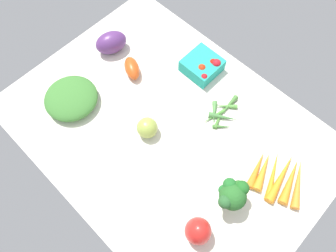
{
  "coord_description": "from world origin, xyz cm",
  "views": [
    {
      "loc": [
        29.6,
        -30.54,
        95.31
      ],
      "look_at": [
        0.0,
        0.0,
        4.0
      ],
      "focal_mm": 33.05,
      "sensor_mm": 36.0,
      "label": 1
    }
  ],
  "objects_px": {
    "okra_pile": "(222,113)",
    "leafy_greens_clump": "(71,98)",
    "broccoli_head": "(233,195)",
    "eggplant": "(111,43)",
    "berry_basket": "(203,66)",
    "carrot_bunch": "(279,177)",
    "heirloom_tomato_green": "(147,128)",
    "bell_pepper_red": "(198,231)",
    "roma_tomato": "(132,68)"
  },
  "relations": [
    {
      "from": "okra_pile",
      "to": "leafy_greens_clump",
      "type": "bearing_deg",
      "value": -141.29
    },
    {
      "from": "okra_pile",
      "to": "broccoli_head",
      "type": "height_order",
      "value": "broccoli_head"
    },
    {
      "from": "okra_pile",
      "to": "eggplant",
      "type": "bearing_deg",
      "value": -171.24
    },
    {
      "from": "berry_basket",
      "to": "carrot_bunch",
      "type": "height_order",
      "value": "berry_basket"
    },
    {
      "from": "carrot_bunch",
      "to": "heirloom_tomato_green",
      "type": "bearing_deg",
      "value": -156.88
    },
    {
      "from": "berry_basket",
      "to": "bell_pepper_red",
      "type": "height_order",
      "value": "bell_pepper_red"
    },
    {
      "from": "roma_tomato",
      "to": "heirloom_tomato_green",
      "type": "distance_m",
      "value": 0.25
    },
    {
      "from": "roma_tomato",
      "to": "bell_pepper_red",
      "type": "xyz_separation_m",
      "value": [
        0.54,
        -0.25,
        0.02
      ]
    },
    {
      "from": "berry_basket",
      "to": "broccoli_head",
      "type": "height_order",
      "value": "broccoli_head"
    },
    {
      "from": "leafy_greens_clump",
      "to": "eggplant",
      "type": "bearing_deg",
      "value": 106.41
    },
    {
      "from": "broccoli_head",
      "to": "leafy_greens_clump",
      "type": "bearing_deg",
      "value": -169.48
    },
    {
      "from": "roma_tomato",
      "to": "broccoli_head",
      "type": "height_order",
      "value": "broccoli_head"
    },
    {
      "from": "berry_basket",
      "to": "heirloom_tomato_green",
      "type": "xyz_separation_m",
      "value": [
        0.03,
        -0.31,
        0.01
      ]
    },
    {
      "from": "eggplant",
      "to": "heirloom_tomato_green",
      "type": "bearing_deg",
      "value": 86.24
    },
    {
      "from": "okra_pile",
      "to": "broccoli_head",
      "type": "bearing_deg",
      "value": -46.17
    },
    {
      "from": "berry_basket",
      "to": "eggplant",
      "type": "bearing_deg",
      "value": -151.78
    },
    {
      "from": "roma_tomato",
      "to": "berry_basket",
      "type": "relative_size",
      "value": 0.8
    },
    {
      "from": "berry_basket",
      "to": "okra_pile",
      "type": "relative_size",
      "value": 0.75
    },
    {
      "from": "roma_tomato",
      "to": "carrot_bunch",
      "type": "xyz_separation_m",
      "value": [
        0.61,
        0.04,
        -0.01
      ]
    },
    {
      "from": "broccoli_head",
      "to": "eggplant",
      "type": "relative_size",
      "value": 0.97
    },
    {
      "from": "berry_basket",
      "to": "leafy_greens_clump",
      "type": "relative_size",
      "value": 0.66
    },
    {
      "from": "eggplant",
      "to": "broccoli_head",
      "type": "bearing_deg",
      "value": 98.2
    },
    {
      "from": "roma_tomato",
      "to": "bell_pepper_red",
      "type": "bearing_deg",
      "value": -176.34
    },
    {
      "from": "heirloom_tomato_green",
      "to": "broccoli_head",
      "type": "bearing_deg",
      "value": 1.85
    },
    {
      "from": "broccoli_head",
      "to": "bell_pepper_red",
      "type": "xyz_separation_m",
      "value": [
        -0.01,
        -0.13,
        -0.03
      ]
    },
    {
      "from": "okra_pile",
      "to": "carrot_bunch",
      "type": "distance_m",
      "value": 0.27
    },
    {
      "from": "broccoli_head",
      "to": "eggplant",
      "type": "distance_m",
      "value": 0.69
    },
    {
      "from": "roma_tomato",
      "to": "leafy_greens_clump",
      "type": "bearing_deg",
      "value": 104.97
    },
    {
      "from": "berry_basket",
      "to": "heirloom_tomato_green",
      "type": "height_order",
      "value": "heirloom_tomato_green"
    },
    {
      "from": "carrot_bunch",
      "to": "eggplant",
      "type": "bearing_deg",
      "value": -178.13
    },
    {
      "from": "berry_basket",
      "to": "leafy_greens_clump",
      "type": "distance_m",
      "value": 0.47
    },
    {
      "from": "heirloom_tomato_green",
      "to": "eggplant",
      "type": "relative_size",
      "value": 0.58
    },
    {
      "from": "carrot_bunch",
      "to": "bell_pepper_red",
      "type": "distance_m",
      "value": 0.31
    },
    {
      "from": "leafy_greens_clump",
      "to": "broccoli_head",
      "type": "relative_size",
      "value": 1.6
    },
    {
      "from": "roma_tomato",
      "to": "okra_pile",
      "type": "height_order",
      "value": "roma_tomato"
    },
    {
      "from": "roma_tomato",
      "to": "okra_pile",
      "type": "relative_size",
      "value": 0.6
    },
    {
      "from": "berry_basket",
      "to": "leafy_greens_clump",
      "type": "xyz_separation_m",
      "value": [
        -0.23,
        -0.41,
        0.0
      ]
    },
    {
      "from": "okra_pile",
      "to": "bell_pepper_red",
      "type": "bearing_deg",
      "value": -60.44
    },
    {
      "from": "heirloom_tomato_green",
      "to": "leafy_greens_clump",
      "type": "relative_size",
      "value": 0.38
    },
    {
      "from": "heirloom_tomato_green",
      "to": "leafy_greens_clump",
      "type": "distance_m",
      "value": 0.28
    },
    {
      "from": "eggplant",
      "to": "berry_basket",
      "type": "bearing_deg",
      "value": 137.85
    },
    {
      "from": "carrot_bunch",
      "to": "eggplant",
      "type": "xyz_separation_m",
      "value": [
        -0.74,
        -0.02,
        0.03
      ]
    },
    {
      "from": "eggplant",
      "to": "okra_pile",
      "type": "bearing_deg",
      "value": 118.38
    },
    {
      "from": "leafy_greens_clump",
      "to": "carrot_bunch",
      "type": "relative_size",
      "value": 0.93
    },
    {
      "from": "leafy_greens_clump",
      "to": "heirloom_tomato_green",
      "type": "bearing_deg",
      "value": 20.68
    },
    {
      "from": "roma_tomato",
      "to": "leafy_greens_clump",
      "type": "relative_size",
      "value": 0.53
    },
    {
      "from": "leafy_greens_clump",
      "to": "bell_pepper_red",
      "type": "distance_m",
      "value": 0.59
    },
    {
      "from": "berry_basket",
      "to": "carrot_bunch",
      "type": "relative_size",
      "value": 0.61
    },
    {
      "from": "berry_basket",
      "to": "leafy_greens_clump",
      "type": "bearing_deg",
      "value": -119.44
    },
    {
      "from": "roma_tomato",
      "to": "bell_pepper_red",
      "type": "distance_m",
      "value": 0.59
    }
  ]
}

